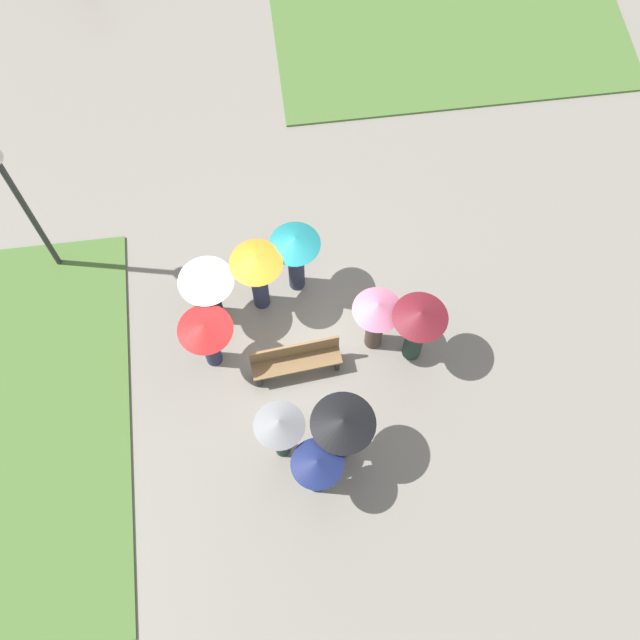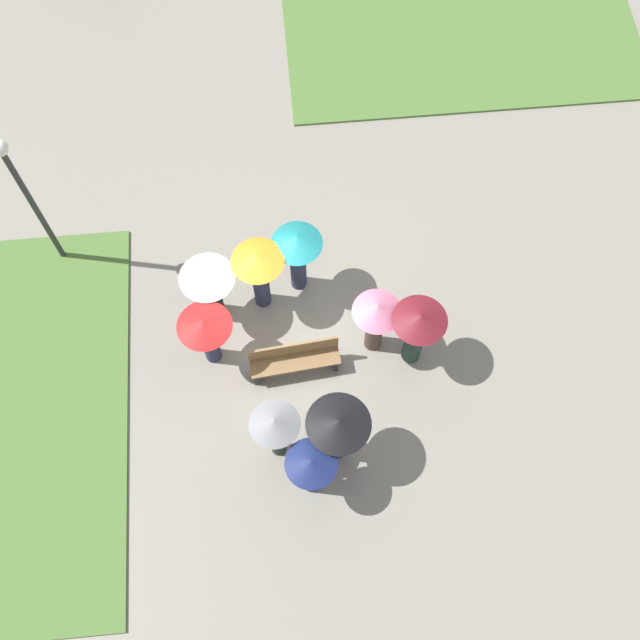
{
  "view_description": "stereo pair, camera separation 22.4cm",
  "coord_description": "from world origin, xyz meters",
  "px_view_note": "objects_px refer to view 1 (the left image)",
  "views": [
    {
      "loc": [
        -0.1,
        -6.95,
        15.42
      ],
      "look_at": [
        0.74,
        -0.3,
        0.7
      ],
      "focal_mm": 45.0,
      "sensor_mm": 36.0,
      "label": 1
    },
    {
      "loc": [
        0.12,
        -6.97,
        15.42
      ],
      "look_at": [
        0.74,
        -0.3,
        0.7
      ],
      "focal_mm": 45.0,
      "sensor_mm": 36.0,
      "label": 2
    }
  ],
  "objects_px": {
    "lamp_post": "(19,197)",
    "crowd_person_white": "(208,287)",
    "park_bench": "(296,358)",
    "crowd_person_pink": "(376,316)",
    "crowd_person_orange": "(257,270)",
    "crowd_person_black": "(343,429)",
    "crowd_person_grey": "(280,429)",
    "crowd_person_red": "(207,334)",
    "crowd_person_navy": "(317,469)",
    "crowd_person_teal": "(295,251)",
    "crowd_person_maroon": "(418,326)"
  },
  "relations": [
    {
      "from": "lamp_post",
      "to": "crowd_person_white",
      "type": "distance_m",
      "value": 3.92
    },
    {
      "from": "crowd_person_white",
      "to": "lamp_post",
      "type": "bearing_deg",
      "value": -131.94
    },
    {
      "from": "park_bench",
      "to": "crowd_person_pink",
      "type": "height_order",
      "value": "crowd_person_pink"
    },
    {
      "from": "lamp_post",
      "to": "crowd_person_orange",
      "type": "xyz_separation_m",
      "value": [
        4.3,
        -1.49,
        -1.17
      ]
    },
    {
      "from": "crowd_person_black",
      "to": "crowd_person_white",
      "type": "height_order",
      "value": "crowd_person_black"
    },
    {
      "from": "lamp_post",
      "to": "crowd_person_grey",
      "type": "distance_m",
      "value": 6.6
    },
    {
      "from": "crowd_person_red",
      "to": "crowd_person_grey",
      "type": "height_order",
      "value": "crowd_person_grey"
    },
    {
      "from": "crowd_person_white",
      "to": "crowd_person_navy",
      "type": "bearing_deg",
      "value": 8.73
    },
    {
      "from": "crowd_person_teal",
      "to": "crowd_person_white",
      "type": "distance_m",
      "value": 1.88
    },
    {
      "from": "park_bench",
      "to": "lamp_post",
      "type": "xyz_separation_m",
      "value": [
        -4.86,
        3.05,
        2.16
      ]
    },
    {
      "from": "crowd_person_orange",
      "to": "crowd_person_black",
      "type": "distance_m",
      "value": 3.61
    },
    {
      "from": "crowd_person_navy",
      "to": "crowd_person_teal",
      "type": "bearing_deg",
      "value": -98.06
    },
    {
      "from": "lamp_post",
      "to": "crowd_person_red",
      "type": "height_order",
      "value": "lamp_post"
    },
    {
      "from": "lamp_post",
      "to": "crowd_person_grey",
      "type": "relative_size",
      "value": 2.15
    },
    {
      "from": "park_bench",
      "to": "crowd_person_navy",
      "type": "bearing_deg",
      "value": -92.1
    },
    {
      "from": "crowd_person_black",
      "to": "crowd_person_white",
      "type": "xyz_separation_m",
      "value": [
        -2.25,
        3.21,
        -0.02
      ]
    },
    {
      "from": "crowd_person_maroon",
      "to": "crowd_person_white",
      "type": "bearing_deg",
      "value": 21.82
    },
    {
      "from": "crowd_person_teal",
      "to": "crowd_person_pink",
      "type": "distance_m",
      "value": 2.1
    },
    {
      "from": "lamp_post",
      "to": "crowd_person_white",
      "type": "height_order",
      "value": "lamp_post"
    },
    {
      "from": "crowd_person_white",
      "to": "crowd_person_grey",
      "type": "bearing_deg",
      "value": 4.65
    },
    {
      "from": "crowd_person_navy",
      "to": "crowd_person_pink",
      "type": "height_order",
      "value": "crowd_person_pink"
    },
    {
      "from": "crowd_person_orange",
      "to": "crowd_person_maroon",
      "type": "relative_size",
      "value": 1.03
    },
    {
      "from": "crowd_person_red",
      "to": "crowd_person_grey",
      "type": "xyz_separation_m",
      "value": [
        1.2,
        -2.1,
        0.13
      ]
    },
    {
      "from": "lamp_post",
      "to": "crowd_person_maroon",
      "type": "distance_m",
      "value": 7.97
    },
    {
      "from": "crowd_person_teal",
      "to": "crowd_person_pink",
      "type": "relative_size",
      "value": 1.09
    },
    {
      "from": "lamp_post",
      "to": "crowd_person_navy",
      "type": "height_order",
      "value": "lamp_post"
    },
    {
      "from": "lamp_post",
      "to": "crowd_person_navy",
      "type": "distance_m",
      "value": 7.58
    },
    {
      "from": "crowd_person_orange",
      "to": "lamp_post",
      "type": "bearing_deg",
      "value": 10.74
    },
    {
      "from": "crowd_person_black",
      "to": "crowd_person_maroon",
      "type": "height_order",
      "value": "crowd_person_maroon"
    },
    {
      "from": "crowd_person_navy",
      "to": "park_bench",
      "type": "bearing_deg",
      "value": -93.59
    },
    {
      "from": "crowd_person_teal",
      "to": "crowd_person_orange",
      "type": "bearing_deg",
      "value": -4.83
    },
    {
      "from": "lamp_post",
      "to": "crowd_person_black",
      "type": "xyz_separation_m",
      "value": [
        5.54,
        -4.88,
        -1.32
      ]
    },
    {
      "from": "crowd_person_pink",
      "to": "crowd_person_maroon",
      "type": "height_order",
      "value": "crowd_person_maroon"
    },
    {
      "from": "crowd_person_black",
      "to": "crowd_person_pink",
      "type": "bearing_deg",
      "value": -73.8
    },
    {
      "from": "crowd_person_black",
      "to": "crowd_person_maroon",
      "type": "xyz_separation_m",
      "value": [
        1.72,
        1.86,
        0.01
      ]
    },
    {
      "from": "lamp_post",
      "to": "crowd_person_red",
      "type": "bearing_deg",
      "value": -39.79
    },
    {
      "from": "crowd_person_pink",
      "to": "crowd_person_orange",
      "type": "bearing_deg",
      "value": -157.7
    },
    {
      "from": "park_bench",
      "to": "crowd_person_red",
      "type": "distance_m",
      "value": 1.88
    },
    {
      "from": "crowd_person_grey",
      "to": "crowd_person_maroon",
      "type": "xyz_separation_m",
      "value": [
        2.86,
        1.75,
        -0.07
      ]
    },
    {
      "from": "crowd_person_red",
      "to": "crowd_person_black",
      "type": "distance_m",
      "value": 3.22
    },
    {
      "from": "crowd_person_orange",
      "to": "crowd_person_black",
      "type": "bearing_deg",
      "value": 139.8
    },
    {
      "from": "park_bench",
      "to": "crowd_person_teal",
      "type": "xyz_separation_m",
      "value": [
        0.24,
        1.91,
        0.94
      ]
    },
    {
      "from": "crowd_person_maroon",
      "to": "crowd_person_navy",
      "type": "bearing_deg",
      "value": 88.46
    },
    {
      "from": "crowd_person_white",
      "to": "crowd_person_maroon",
      "type": "xyz_separation_m",
      "value": [
        3.97,
        -1.35,
        0.03
      ]
    },
    {
      "from": "park_bench",
      "to": "lamp_post",
      "type": "distance_m",
      "value": 6.13
    },
    {
      "from": "crowd_person_teal",
      "to": "crowd_person_white",
      "type": "height_order",
      "value": "crowd_person_teal"
    },
    {
      "from": "crowd_person_orange",
      "to": "crowd_person_grey",
      "type": "height_order",
      "value": "crowd_person_orange"
    },
    {
      "from": "crowd_person_orange",
      "to": "crowd_person_navy",
      "type": "relative_size",
      "value": 1.15
    },
    {
      "from": "crowd_person_red",
      "to": "crowd_person_white",
      "type": "height_order",
      "value": "crowd_person_white"
    },
    {
      "from": "crowd_person_red",
      "to": "crowd_person_navy",
      "type": "distance_m",
      "value": 3.37
    }
  ]
}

